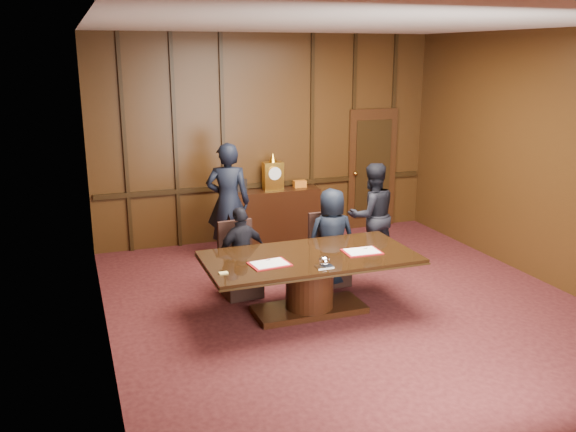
# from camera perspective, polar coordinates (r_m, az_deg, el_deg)

# --- Properties ---
(room) EXTENTS (7.00, 7.04, 3.50)m
(room) POSITION_cam_1_polar(r_m,az_deg,el_deg) (7.50, 6.67, 3.77)
(room) COLOR black
(room) RESTS_ON ground
(sideboard) EXTENTS (1.60, 0.45, 1.54)m
(sideboard) POSITION_cam_1_polar(r_m,az_deg,el_deg) (10.57, -1.39, 0.29)
(sideboard) COLOR black
(sideboard) RESTS_ON ground
(conference_table) EXTENTS (2.62, 1.32, 0.76)m
(conference_table) POSITION_cam_1_polar(r_m,az_deg,el_deg) (7.62, 2.03, -5.46)
(conference_table) COLOR black
(conference_table) RESTS_ON ground
(folder_left) EXTENTS (0.49, 0.38, 0.02)m
(folder_left) POSITION_cam_1_polar(r_m,az_deg,el_deg) (7.21, -1.73, -4.50)
(folder_left) COLOR maroon
(folder_left) RESTS_ON conference_table
(folder_right) EXTENTS (0.47, 0.35, 0.02)m
(folder_right) POSITION_cam_1_polar(r_m,az_deg,el_deg) (7.70, 6.93, -3.32)
(folder_right) COLOR maroon
(folder_right) RESTS_ON conference_table
(inkstand) EXTENTS (0.20, 0.14, 0.12)m
(inkstand) POSITION_cam_1_polar(r_m,az_deg,el_deg) (7.13, 3.41, -4.35)
(inkstand) COLOR white
(inkstand) RESTS_ON conference_table
(notepad) EXTENTS (0.10, 0.07, 0.01)m
(notepad) POSITION_cam_1_polar(r_m,az_deg,el_deg) (6.95, -6.06, -5.33)
(notepad) COLOR #D8C069
(notepad) RESTS_ON conference_table
(chair_left) EXTENTS (0.52, 0.52, 0.99)m
(chair_left) POSITION_cam_1_polar(r_m,az_deg,el_deg) (8.28, -4.48, -5.40)
(chair_left) COLOR black
(chair_left) RESTS_ON ground
(chair_right) EXTENTS (0.48, 0.48, 0.99)m
(chair_right) POSITION_cam_1_polar(r_m,az_deg,el_deg) (8.69, 3.84, -4.38)
(chair_right) COLOR black
(chair_right) RESTS_ON ground
(signatory_left) EXTENTS (0.77, 0.47, 1.23)m
(signatory_left) POSITION_cam_1_polar(r_m,az_deg,el_deg) (8.10, -4.36, -3.43)
(signatory_left) COLOR black
(signatory_left) RESTS_ON ground
(signatory_right) EXTENTS (0.72, 0.50, 1.38)m
(signatory_right) POSITION_cam_1_polar(r_m,az_deg,el_deg) (8.50, 4.10, -2.01)
(signatory_right) COLOR black
(signatory_right) RESTS_ON ground
(witness_left) EXTENTS (0.78, 0.63, 1.86)m
(witness_left) POSITION_cam_1_polar(r_m,az_deg,el_deg) (9.51, -5.62, 1.31)
(witness_left) COLOR black
(witness_left) RESTS_ON ground
(witness_right) EXTENTS (0.78, 0.61, 1.60)m
(witness_right) POSITION_cam_1_polar(r_m,az_deg,el_deg) (9.29, 7.84, 0.07)
(witness_right) COLOR black
(witness_right) RESTS_ON ground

